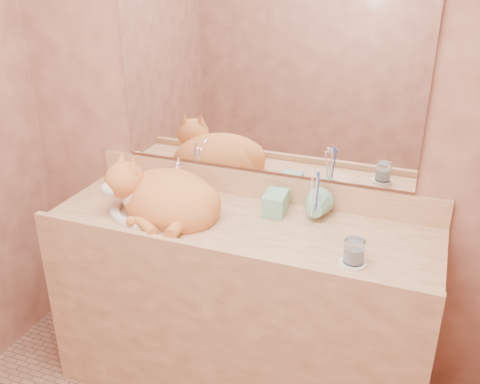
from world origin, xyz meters
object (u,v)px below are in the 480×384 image
at_px(vanity_counter, 239,309).
at_px(soap_dispenser, 272,198).
at_px(sink_basin, 160,197).
at_px(toothbrush_cup, 314,212).
at_px(water_glass, 354,251).
at_px(cat, 163,195).

relative_size(vanity_counter, soap_dispenser, 7.91).
bearing_deg(soap_dispenser, sink_basin, -171.61).
bearing_deg(toothbrush_cup, water_glass, -50.24).
relative_size(vanity_counter, water_glass, 18.41).
height_order(sink_basin, water_glass, sink_basin).
distance_m(vanity_counter, toothbrush_cup, 0.57).
height_order(soap_dispenser, water_glass, soap_dispenser).
relative_size(sink_basin, soap_dispenser, 2.21).
xyz_separation_m(sink_basin, soap_dispenser, (0.46, 0.10, 0.03)).
relative_size(sink_basin, toothbrush_cup, 3.77).
xyz_separation_m(vanity_counter, water_glass, (0.49, -0.14, 0.48)).
relative_size(vanity_counter, sink_basin, 3.58).
bearing_deg(vanity_counter, sink_basin, -176.75).
bearing_deg(sink_basin, water_glass, -2.76).
height_order(vanity_counter, soap_dispenser, soap_dispenser).
distance_m(sink_basin, toothbrush_cup, 0.64).
height_order(sink_basin, cat, cat).
height_order(cat, soap_dispenser, cat).
bearing_deg(soap_dispenser, toothbrush_cup, 5.18).
height_order(cat, water_glass, cat).
height_order(toothbrush_cup, water_glass, toothbrush_cup).
bearing_deg(sink_basin, vanity_counter, 8.63).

